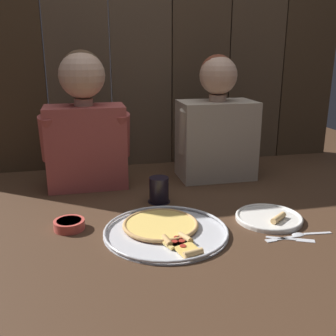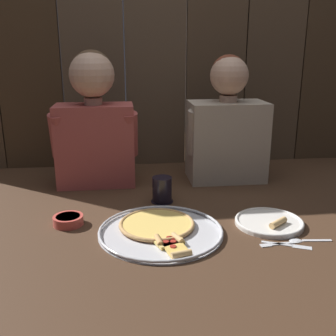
{
  "view_description": "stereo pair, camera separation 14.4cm",
  "coord_description": "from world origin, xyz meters",
  "px_view_note": "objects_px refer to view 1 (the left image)",
  "views": [
    {
      "loc": [
        -0.32,
        -1.24,
        0.6
      ],
      "look_at": [
        -0.02,
        0.1,
        0.18
      ],
      "focal_mm": 41.97,
      "sensor_mm": 36.0,
      "label": 1
    },
    {
      "loc": [
        -0.18,
        -1.27,
        0.6
      ],
      "look_at": [
        -0.02,
        0.1,
        0.18
      ],
      "focal_mm": 41.97,
      "sensor_mm": 36.0,
      "label": 2
    }
  ],
  "objects_px": {
    "drinking_glass": "(159,190)",
    "diner_left": "(85,122)",
    "dinner_plate": "(269,218)",
    "diner_right": "(217,124)",
    "dipping_bowl": "(69,224)",
    "pizza_tray": "(165,229)"
  },
  "relations": [
    {
      "from": "drinking_glass",
      "to": "diner_left",
      "type": "bearing_deg",
      "value": 136.13
    },
    {
      "from": "dinner_plate",
      "to": "diner_right",
      "type": "distance_m",
      "value": 0.58
    },
    {
      "from": "drinking_glass",
      "to": "dipping_bowl",
      "type": "relative_size",
      "value": 0.98
    },
    {
      "from": "drinking_glass",
      "to": "diner_left",
      "type": "xyz_separation_m",
      "value": [
        -0.27,
        0.26,
        0.24
      ]
    },
    {
      "from": "dinner_plate",
      "to": "pizza_tray",
      "type": "bearing_deg",
      "value": -178.3
    },
    {
      "from": "pizza_tray",
      "to": "dinner_plate",
      "type": "relative_size",
      "value": 1.75
    },
    {
      "from": "pizza_tray",
      "to": "dipping_bowl",
      "type": "height_order",
      "value": "dipping_bowl"
    },
    {
      "from": "pizza_tray",
      "to": "drinking_glass",
      "type": "relative_size",
      "value": 4.05
    },
    {
      "from": "drinking_glass",
      "to": "dinner_plate",
      "type": "bearing_deg",
      "value": -36.53
    },
    {
      "from": "dipping_bowl",
      "to": "diner_right",
      "type": "distance_m",
      "value": 0.85
    },
    {
      "from": "dipping_bowl",
      "to": "diner_right",
      "type": "relative_size",
      "value": 0.18
    },
    {
      "from": "dipping_bowl",
      "to": "diner_left",
      "type": "height_order",
      "value": "diner_left"
    },
    {
      "from": "dinner_plate",
      "to": "diner_left",
      "type": "bearing_deg",
      "value": 140.07
    },
    {
      "from": "diner_right",
      "to": "diner_left",
      "type": "bearing_deg",
      "value": 179.92
    },
    {
      "from": "pizza_tray",
      "to": "diner_left",
      "type": "height_order",
      "value": "diner_left"
    },
    {
      "from": "pizza_tray",
      "to": "diner_right",
      "type": "height_order",
      "value": "diner_right"
    },
    {
      "from": "dinner_plate",
      "to": "diner_right",
      "type": "bearing_deg",
      "value": 92.58
    },
    {
      "from": "drinking_glass",
      "to": "diner_left",
      "type": "distance_m",
      "value": 0.45
    },
    {
      "from": "pizza_tray",
      "to": "dipping_bowl",
      "type": "relative_size",
      "value": 3.97
    },
    {
      "from": "drinking_glass",
      "to": "dipping_bowl",
      "type": "bearing_deg",
      "value": -153.01
    },
    {
      "from": "dinner_plate",
      "to": "dipping_bowl",
      "type": "xyz_separation_m",
      "value": [
        -0.71,
        0.08,
        0.01
      ]
    },
    {
      "from": "dinner_plate",
      "to": "diner_left",
      "type": "relative_size",
      "value": 0.4
    }
  ]
}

